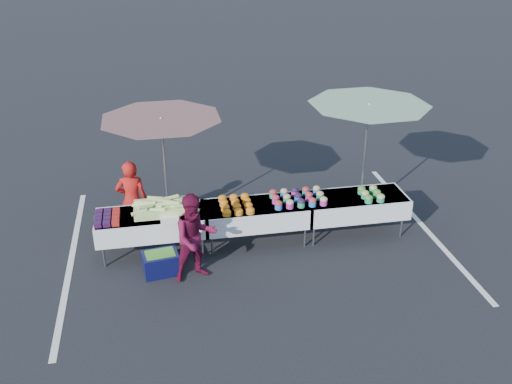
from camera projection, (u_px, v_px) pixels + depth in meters
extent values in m
plane|color=black|center=(256.00, 242.00, 10.21)|extent=(80.00, 80.00, 0.00)
cube|color=silver|center=(71.00, 260.00, 9.68)|extent=(0.10, 5.00, 0.00)
cube|color=silver|center=(423.00, 225.00, 10.74)|extent=(0.10, 5.00, 0.00)
cube|color=white|center=(151.00, 215.00, 9.59)|extent=(1.80, 0.75, 0.04)
cube|color=white|center=(152.00, 223.00, 9.66)|extent=(1.86, 0.81, 0.36)
cylinder|color=slate|center=(104.00, 256.00, 9.43)|extent=(0.04, 0.04, 0.39)
cylinder|color=slate|center=(106.00, 238.00, 9.95)|extent=(0.04, 0.04, 0.39)
cylinder|color=slate|center=(203.00, 247.00, 9.70)|extent=(0.04, 0.04, 0.39)
cylinder|color=slate|center=(199.00, 229.00, 10.22)|extent=(0.04, 0.04, 0.39)
cube|color=white|center=(256.00, 206.00, 9.89)|extent=(1.80, 0.75, 0.04)
cube|color=white|center=(256.00, 214.00, 9.96)|extent=(1.86, 0.81, 0.36)
cylinder|color=slate|center=(212.00, 246.00, 9.73)|extent=(0.04, 0.04, 0.39)
cylinder|color=slate|center=(208.00, 229.00, 10.25)|extent=(0.04, 0.04, 0.39)
cylinder|color=slate|center=(305.00, 237.00, 10.00)|extent=(0.04, 0.04, 0.39)
cylinder|color=slate|center=(297.00, 220.00, 10.52)|extent=(0.04, 0.04, 0.39)
cube|color=white|center=(355.00, 197.00, 10.19)|extent=(1.80, 0.75, 0.04)
cube|color=white|center=(354.00, 205.00, 10.26)|extent=(1.86, 0.81, 0.36)
cylinder|color=slate|center=(314.00, 236.00, 10.03)|extent=(0.04, 0.04, 0.39)
cylinder|color=slate|center=(305.00, 220.00, 10.55)|extent=(0.04, 0.04, 0.39)
cylinder|color=slate|center=(401.00, 227.00, 10.30)|extent=(0.04, 0.04, 0.39)
cylinder|color=slate|center=(388.00, 212.00, 10.82)|extent=(0.04, 0.04, 0.39)
cube|color=black|center=(98.00, 225.00, 9.18)|extent=(0.12, 0.12, 0.08)
cube|color=black|center=(98.00, 220.00, 9.30)|extent=(0.12, 0.12, 0.08)
cube|color=black|center=(99.00, 216.00, 9.43)|extent=(0.12, 0.12, 0.08)
cube|color=black|center=(99.00, 212.00, 9.55)|extent=(0.12, 0.12, 0.08)
cube|color=black|center=(107.00, 224.00, 9.20)|extent=(0.12, 0.12, 0.08)
cube|color=black|center=(107.00, 220.00, 9.33)|extent=(0.12, 0.12, 0.08)
cube|color=black|center=(107.00, 216.00, 9.45)|extent=(0.12, 0.12, 0.08)
cube|color=black|center=(108.00, 212.00, 9.57)|extent=(0.12, 0.12, 0.08)
cube|color=maroon|center=(116.00, 223.00, 9.23)|extent=(0.12, 0.12, 0.08)
cube|color=maroon|center=(116.00, 219.00, 9.35)|extent=(0.12, 0.12, 0.08)
cube|color=maroon|center=(116.00, 215.00, 9.47)|extent=(0.12, 0.12, 0.08)
cube|color=maroon|center=(116.00, 211.00, 9.60)|extent=(0.12, 0.12, 0.08)
cube|color=#A7CD69|center=(165.00, 208.00, 9.63)|extent=(1.05, 0.55, 0.14)
cylinder|color=#A7CD69|center=(183.00, 200.00, 9.80)|extent=(0.27, 0.09, 0.10)
cylinder|color=#A7CD69|center=(142.00, 203.00, 9.56)|extent=(0.27, 0.14, 0.07)
cylinder|color=#A7CD69|center=(172.00, 202.00, 9.49)|extent=(0.27, 0.14, 0.09)
cylinder|color=#A7CD69|center=(140.00, 207.00, 9.57)|extent=(0.27, 0.15, 0.10)
cylinder|color=#A7CD69|center=(155.00, 205.00, 9.51)|extent=(0.27, 0.15, 0.08)
cylinder|color=#A7CD69|center=(163.00, 201.00, 9.61)|extent=(0.27, 0.10, 0.10)
cylinder|color=#A7CD69|center=(163.00, 204.00, 9.50)|extent=(0.27, 0.07, 0.08)
cylinder|color=#A7CD69|center=(158.00, 210.00, 9.41)|extent=(0.27, 0.14, 0.09)
cylinder|color=#A7CD69|center=(155.00, 198.00, 9.73)|extent=(0.27, 0.12, 0.08)
cylinder|color=#A7CD69|center=(192.00, 200.00, 9.77)|extent=(0.27, 0.16, 0.08)
cylinder|color=#A7CD69|center=(146.00, 205.00, 9.50)|extent=(0.27, 0.11, 0.07)
cylinder|color=#A7CD69|center=(161.00, 213.00, 9.40)|extent=(0.27, 0.10, 0.07)
cylinder|color=#A7CD69|center=(171.00, 198.00, 9.73)|extent=(0.27, 0.12, 0.08)
cylinder|color=#A7CD69|center=(139.00, 212.00, 9.33)|extent=(0.27, 0.15, 0.08)
cylinder|color=#A7CD69|center=(144.00, 202.00, 9.55)|extent=(0.27, 0.10, 0.08)
cylinder|color=#A7CD69|center=(178.00, 204.00, 9.59)|extent=(0.27, 0.16, 0.10)
cylinder|color=#A7CD69|center=(148.00, 204.00, 9.46)|extent=(0.27, 0.12, 0.09)
cylinder|color=#A7CD69|center=(182.00, 206.00, 9.42)|extent=(0.27, 0.09, 0.07)
cylinder|color=#A7CD69|center=(186.00, 208.00, 9.48)|extent=(0.27, 0.10, 0.09)
cylinder|color=#A7CD69|center=(181.00, 208.00, 9.53)|extent=(0.27, 0.12, 0.09)
cylinder|color=#A7CD69|center=(170.00, 199.00, 9.83)|extent=(0.27, 0.10, 0.08)
cylinder|color=#A7CD69|center=(187.00, 201.00, 9.63)|extent=(0.27, 0.14, 0.10)
cylinder|color=#A7CD69|center=(183.00, 199.00, 9.85)|extent=(0.27, 0.12, 0.07)
cylinder|color=#A7CD69|center=(179.00, 200.00, 9.81)|extent=(0.27, 0.07, 0.10)
cylinder|color=#A7CD69|center=(191.00, 210.00, 9.48)|extent=(0.27, 0.09, 0.10)
cylinder|color=#A7CD69|center=(146.00, 207.00, 9.37)|extent=(0.27, 0.17, 0.08)
cube|color=white|center=(170.00, 220.00, 9.35)|extent=(0.30, 0.25, 0.05)
cylinder|color=orange|center=(227.00, 214.00, 9.53)|extent=(0.15, 0.15, 0.05)
ellipsoid|color=#C2590B|center=(227.00, 212.00, 9.51)|extent=(0.15, 0.15, 0.08)
cylinder|color=orange|center=(225.00, 209.00, 9.69)|extent=(0.15, 0.15, 0.05)
ellipsoid|color=#C2590B|center=(225.00, 207.00, 9.67)|extent=(0.15, 0.15, 0.08)
cylinder|color=orange|center=(224.00, 204.00, 9.84)|extent=(0.15, 0.15, 0.05)
ellipsoid|color=#C2590B|center=(224.00, 202.00, 9.83)|extent=(0.15, 0.15, 0.08)
cylinder|color=orange|center=(223.00, 200.00, 10.00)|extent=(0.15, 0.15, 0.05)
ellipsoid|color=#C2590B|center=(222.00, 198.00, 9.99)|extent=(0.15, 0.15, 0.08)
cylinder|color=orange|center=(239.00, 213.00, 9.56)|extent=(0.15, 0.15, 0.05)
ellipsoid|color=#C2590B|center=(239.00, 211.00, 9.54)|extent=(0.15, 0.15, 0.08)
cylinder|color=orange|center=(237.00, 208.00, 9.72)|extent=(0.15, 0.15, 0.05)
ellipsoid|color=#C2590B|center=(237.00, 206.00, 9.70)|extent=(0.15, 0.15, 0.08)
cylinder|color=orange|center=(235.00, 203.00, 9.88)|extent=(0.15, 0.15, 0.05)
ellipsoid|color=#C2590B|center=(235.00, 201.00, 9.86)|extent=(0.15, 0.15, 0.08)
cylinder|color=orange|center=(234.00, 199.00, 10.04)|extent=(0.15, 0.15, 0.05)
ellipsoid|color=#C2590B|center=(234.00, 197.00, 10.02)|extent=(0.15, 0.15, 0.08)
cylinder|color=orange|center=(250.00, 212.00, 9.59)|extent=(0.15, 0.15, 0.05)
ellipsoid|color=#C2590B|center=(250.00, 210.00, 9.58)|extent=(0.15, 0.15, 0.08)
cylinder|color=orange|center=(248.00, 207.00, 9.75)|extent=(0.15, 0.15, 0.05)
ellipsoid|color=#C2590B|center=(248.00, 205.00, 9.73)|extent=(0.15, 0.15, 0.08)
cylinder|color=orange|center=(247.00, 202.00, 9.91)|extent=(0.15, 0.15, 0.05)
ellipsoid|color=#C2590B|center=(247.00, 200.00, 9.89)|extent=(0.15, 0.15, 0.08)
cylinder|color=orange|center=(245.00, 198.00, 10.07)|extent=(0.15, 0.15, 0.05)
ellipsoid|color=#C2590B|center=(245.00, 196.00, 10.05)|extent=(0.15, 0.15, 0.08)
cylinder|color=blue|center=(279.00, 206.00, 9.72)|extent=(0.13, 0.13, 0.10)
ellipsoid|color=maroon|center=(279.00, 203.00, 9.69)|extent=(0.14, 0.14, 0.10)
cylinder|color=#B8279A|center=(276.00, 201.00, 9.91)|extent=(0.13, 0.13, 0.10)
ellipsoid|color=maroon|center=(276.00, 198.00, 9.89)|extent=(0.14, 0.14, 0.10)
cylinder|color=#238D5C|center=(273.00, 195.00, 10.11)|extent=(0.13, 0.13, 0.10)
ellipsoid|color=maroon|center=(273.00, 192.00, 10.08)|extent=(0.14, 0.14, 0.10)
cylinder|color=#B8279A|center=(290.00, 205.00, 9.75)|extent=(0.13, 0.13, 0.10)
ellipsoid|color=tan|center=(290.00, 202.00, 9.73)|extent=(0.14, 0.14, 0.10)
cylinder|color=#238D5C|center=(287.00, 200.00, 9.95)|extent=(0.13, 0.13, 0.10)
ellipsoid|color=tan|center=(287.00, 197.00, 9.92)|extent=(0.14, 0.14, 0.10)
cylinder|color=blue|center=(284.00, 194.00, 10.14)|extent=(0.13, 0.13, 0.10)
ellipsoid|color=tan|center=(284.00, 191.00, 10.11)|extent=(0.14, 0.14, 0.10)
cylinder|color=#238D5C|center=(301.00, 204.00, 9.79)|extent=(0.13, 0.13, 0.10)
ellipsoid|color=black|center=(301.00, 201.00, 9.76)|extent=(0.14, 0.14, 0.10)
cylinder|color=blue|center=(298.00, 199.00, 9.98)|extent=(0.13, 0.13, 0.10)
ellipsoid|color=black|center=(298.00, 196.00, 9.95)|extent=(0.14, 0.14, 0.10)
cylinder|color=#B8279A|center=(295.00, 193.00, 10.17)|extent=(0.13, 0.13, 0.10)
ellipsoid|color=black|center=(295.00, 190.00, 10.15)|extent=(0.14, 0.14, 0.10)
cylinder|color=blue|center=(312.00, 203.00, 9.82)|extent=(0.13, 0.13, 0.10)
ellipsoid|color=maroon|center=(313.00, 200.00, 9.79)|extent=(0.14, 0.14, 0.10)
cylinder|color=#B8279A|center=(309.00, 198.00, 10.01)|extent=(0.13, 0.13, 0.10)
ellipsoid|color=maroon|center=(309.00, 195.00, 9.99)|extent=(0.14, 0.14, 0.10)
cylinder|color=#238D5C|center=(306.00, 192.00, 10.21)|extent=(0.13, 0.13, 0.10)
ellipsoid|color=maroon|center=(306.00, 189.00, 10.18)|extent=(0.14, 0.14, 0.10)
cylinder|color=#B8279A|center=(324.00, 202.00, 9.85)|extent=(0.13, 0.13, 0.10)
ellipsoid|color=tan|center=(324.00, 199.00, 9.83)|extent=(0.14, 0.14, 0.10)
cylinder|color=#238D5C|center=(320.00, 197.00, 10.05)|extent=(0.13, 0.13, 0.10)
ellipsoid|color=tan|center=(320.00, 194.00, 10.02)|extent=(0.14, 0.14, 0.10)
cylinder|color=blue|center=(317.00, 191.00, 10.24)|extent=(0.13, 0.13, 0.10)
ellipsoid|color=tan|center=(317.00, 188.00, 10.21)|extent=(0.14, 0.14, 0.10)
cylinder|color=#238D5C|center=(369.00, 201.00, 9.94)|extent=(0.14, 0.14, 0.08)
ellipsoid|color=#418323|center=(369.00, 198.00, 9.91)|extent=(0.14, 0.14, 0.11)
cylinder|color=#238D5C|center=(365.00, 196.00, 10.10)|extent=(0.14, 0.14, 0.08)
ellipsoid|color=#9DAB4D|center=(365.00, 193.00, 10.07)|extent=(0.14, 0.14, 0.11)
cylinder|color=#238D5C|center=(361.00, 192.00, 10.25)|extent=(0.14, 0.14, 0.08)
ellipsoid|color=#418323|center=(362.00, 189.00, 10.23)|extent=(0.14, 0.14, 0.11)
cylinder|color=#238D5C|center=(381.00, 199.00, 9.97)|extent=(0.14, 0.14, 0.08)
ellipsoid|color=#9DAB4D|center=(381.00, 197.00, 9.95)|extent=(0.14, 0.14, 0.11)
cylinder|color=#238D5C|center=(377.00, 195.00, 10.13)|extent=(0.14, 0.14, 0.08)
ellipsoid|color=#418323|center=(377.00, 192.00, 10.11)|extent=(0.14, 0.14, 0.11)
cylinder|color=#238D5C|center=(373.00, 191.00, 10.29)|extent=(0.14, 0.14, 0.08)
ellipsoid|color=#9DAB4D|center=(373.00, 188.00, 10.27)|extent=(0.14, 0.14, 0.11)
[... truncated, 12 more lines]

